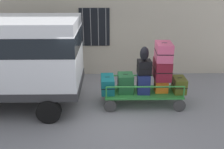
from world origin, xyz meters
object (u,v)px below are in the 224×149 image
Objects in this scene: suitcase_right_bottom at (179,85)px; suitcase_midright_middle at (162,69)px; luggage_cart at (143,94)px; backpack at (144,54)px; suitcase_midright_bottom at (161,85)px; van at (3,55)px; suitcase_midleft_bottom at (125,83)px; suitcase_center_middle at (144,67)px; suitcase_midright_top at (164,51)px; suitcase_left_bottom at (108,84)px; suitcase_center_bottom at (143,83)px.

suitcase_midright_middle is at bearing 174.80° from suitcase_right_bottom.
backpack reaches higher than luggage_cart.
backpack is at bearing -172.42° from suitcase_midright_middle.
suitcase_right_bottom is 1.36× the size of backpack.
suitcase_midright_bottom is 0.54m from suitcase_midright_middle.
suitcase_right_bottom is (5.43, 0.03, -1.04)m from van.
suitcase_midright_middle is at bearing 0.79° from suitcase_midleft_bottom.
suitcase_center_middle reaches higher than luggage_cart.
suitcase_midright_top is at bearing 176.98° from suitcase_right_bottom.
suitcase_left_bottom is at bearing 178.91° from suitcase_right_bottom.
suitcase_midright_bottom is 0.60× the size of suitcase_midright_middle.
suitcase_right_bottom is (0.57, -0.05, -0.52)m from suitcase_midright_middle.
van is 7.72× the size of suitcase_midleft_bottom.
van is 4.97m from suitcase_midright_bottom.
suitcase_midright_middle is at bearing 4.37° from suitcase_center_middle.
suitcase_midright_bottom is 1.02× the size of backpack.
backpack is (-0.02, -0.05, 0.98)m from suitcase_center_bottom.
luggage_cart is 0.39m from suitcase_center_bottom.
luggage_cart is at bearing 90.00° from suitcase_center_middle.
van is 4.89m from suitcase_midright_middle.
suitcase_midright_top is at bearing 90.00° from suitcase_midright_bottom.
suitcase_center_bottom is (0.00, 0.01, 0.39)m from luggage_cart.
suitcase_midright_top is (0.57, 0.00, 1.03)m from suitcase_center_bottom.
suitcase_left_bottom is 1.30× the size of suitcase_right_bottom.
suitcase_left_bottom is at bearing 179.35° from suitcase_midright_bottom.
suitcase_left_bottom is 1.15m from suitcase_center_bottom.
suitcase_midleft_bottom is at bearing 179.37° from suitcase_midright_bottom.
suitcase_left_bottom is 1.74× the size of suitcase_midright_bottom.
luggage_cart is 1.01m from suitcase_midright_middle.
suitcase_midright_top is at bearing 0.48° from suitcase_center_bottom.
suitcase_center_middle is 1.30m from suitcase_right_bottom.
luggage_cart is 4.22× the size of suitcase_right_bottom.
luggage_cart is (4.29, 0.05, -1.36)m from van.
van is 4.86m from suitcase_midright_top.
luggage_cart is at bearing 0.69° from van.
van is at bearing -179.31° from suitcase_midright_bottom.
luggage_cart is at bearing -176.49° from suitcase_midright_middle.
suitcase_midright_top reaches higher than suitcase_center_middle.
backpack is (4.27, 0.01, 0.01)m from van.
suitcase_left_bottom is at bearing -179.71° from suitcase_midright_middle.
van is 7.36× the size of suitcase_center_bottom.
suitcase_midleft_bottom is 0.81× the size of suitcase_midright_middle.
suitcase_midright_bottom is 0.75× the size of suitcase_right_bottom.
suitcase_midright_top reaches higher than suitcase_midleft_bottom.
suitcase_center_bottom is at bearing 0.80° from van.
suitcase_center_middle is at bearing -2.80° from suitcase_midleft_bottom.
suitcase_midleft_bottom reaches higher than suitcase_midright_bottom.
suitcase_right_bottom is at bearing -2.38° from suitcase_midright_bottom.
suitcase_midright_middle is 1.23× the size of suitcase_right_bottom.
suitcase_center_middle reaches higher than suitcase_midleft_bottom.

